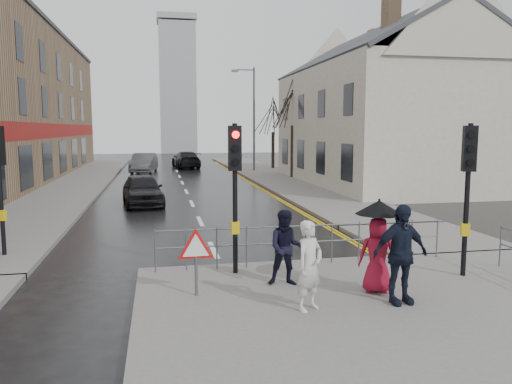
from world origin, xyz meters
name	(u,v)px	position (x,y,z in m)	size (l,w,h in m)	color
ground	(228,282)	(0.00, 0.00, 0.00)	(120.00, 120.00, 0.00)	black
near_pavement	(433,329)	(3.00, -3.50, 0.07)	(10.00, 9.00, 0.14)	#605E5B
left_pavement	(80,181)	(-6.50, 23.00, 0.07)	(4.00, 44.00, 0.14)	#605E5B
right_pavement	(268,174)	(6.50, 25.00, 0.07)	(4.00, 40.00, 0.14)	#605E5B
pavement_bridge_right	(423,238)	(6.50, 3.00, 0.07)	(4.00, 4.20, 0.14)	#605E5B
building_right_cream	(381,106)	(12.00, 18.00, 4.78)	(9.00, 16.40, 10.10)	beige
church_tower	(178,89)	(1.50, 62.00, 9.00)	(5.00, 5.00, 18.00)	#989AA0
traffic_signal_near_left	(235,172)	(0.20, 0.20, 2.46)	(0.28, 0.27, 3.40)	black
traffic_signal_near_right	(468,173)	(5.20, -1.00, 2.46)	(0.34, 0.33, 3.40)	black
guard_railing_front	(304,235)	(1.95, 0.60, 0.86)	(7.14, 0.04, 1.00)	#595B5E
warning_sign	(196,251)	(-0.80, -1.21, 1.04)	(0.80, 0.07, 1.35)	#595B5E
street_lamp	(252,112)	(5.82, 28.00, 4.71)	(1.83, 0.25, 8.00)	#595B5E
tree_near	(293,103)	(7.50, 22.00, 5.14)	(2.40, 2.40, 6.58)	#32241C
tree_far	(273,117)	(8.00, 30.00, 4.42)	(2.40, 2.40, 5.64)	#32241C
pedestrian_a	(309,266)	(1.16, -2.39, 0.96)	(0.60, 0.39, 1.65)	silver
pedestrian_b	(286,248)	(1.12, -0.89, 0.94)	(0.78, 0.61, 1.60)	black
pedestrian_with_umbrella	(378,240)	(2.80, -1.70, 1.21)	(0.96, 0.96, 1.87)	maroon
pedestrian_d	(400,254)	(2.93, -2.37, 1.09)	(1.11, 0.46, 1.89)	black
car_parked	(142,190)	(-2.20, 12.00, 0.70)	(1.66, 4.13, 1.41)	black
car_mid	(144,163)	(-2.56, 29.03, 0.76)	(1.61, 4.61, 1.52)	#424447
car_far	(186,160)	(0.92, 33.11, 0.73)	(2.04, 5.02, 1.46)	black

